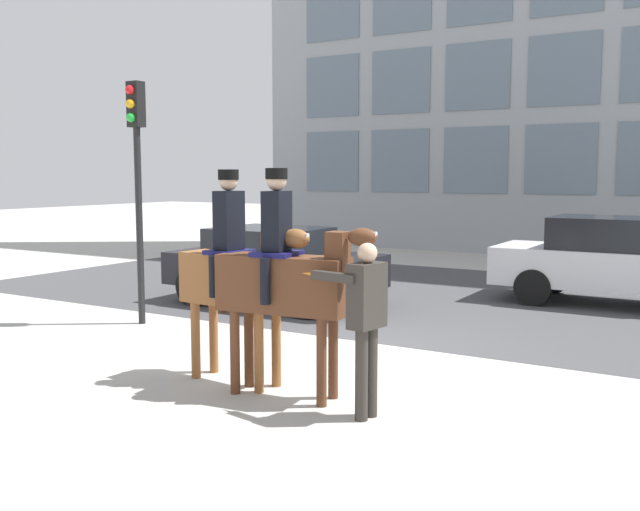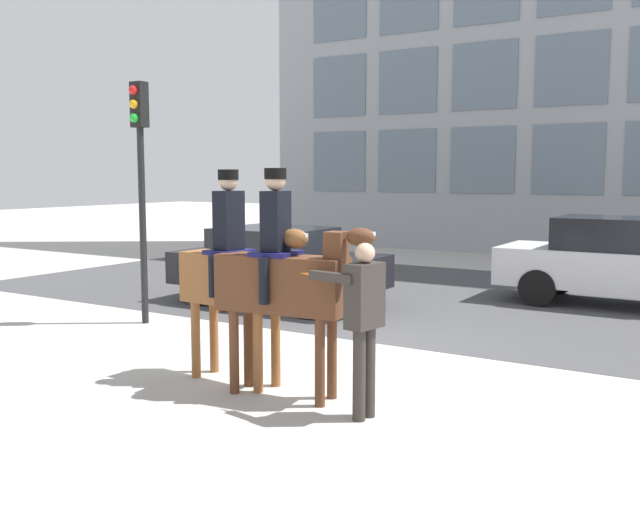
# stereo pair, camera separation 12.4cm
# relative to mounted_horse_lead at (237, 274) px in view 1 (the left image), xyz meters

# --- Properties ---
(ground_plane) EXTENTS (80.00, 80.00, 0.00)m
(ground_plane) POSITION_rel_mounted_horse_lead_xyz_m (0.36, 2.08, -1.30)
(ground_plane) COLOR #B2AFA8
(road_surface) EXTENTS (20.26, 8.50, 0.01)m
(road_surface) POSITION_rel_mounted_horse_lead_xyz_m (0.36, 6.83, -1.30)
(road_surface) COLOR #444447
(road_surface) RESTS_ON ground_plane
(mounted_horse_lead) EXTENTS (1.87, 0.65, 2.51)m
(mounted_horse_lead) POSITION_rel_mounted_horse_lead_xyz_m (0.00, 0.00, 0.00)
(mounted_horse_lead) COLOR brown
(mounted_horse_lead) RESTS_ON ground_plane
(mounted_horse_companion) EXTENTS (1.91, 0.65, 2.52)m
(mounted_horse_companion) POSITION_rel_mounted_horse_lead_xyz_m (0.78, -0.15, 0.02)
(mounted_horse_companion) COLOR #59331E
(mounted_horse_companion) RESTS_ON ground_plane
(pedestrian_bystander) EXTENTS (0.88, 0.44, 1.78)m
(pedestrian_bystander) POSITION_rel_mounted_horse_lead_xyz_m (1.86, -0.34, -0.25)
(pedestrian_bystander) COLOR #332D28
(pedestrian_bystander) RESTS_ON ground_plane
(street_car_near_lane) EXTENTS (3.93, 2.02, 1.45)m
(street_car_near_lane) POSITION_rel_mounted_horse_lead_xyz_m (-2.56, 4.46, -0.53)
(street_car_near_lane) COLOR black
(street_car_near_lane) RESTS_ON ground_plane
(street_car_far_lane) EXTENTS (4.58, 1.86, 1.66)m
(street_car_far_lane) POSITION_rel_mounted_horse_lead_xyz_m (3.11, 7.64, -0.45)
(street_car_far_lane) COLOR silver
(street_car_far_lane) RESTS_ON ground_plane
(traffic_light) EXTENTS (0.24, 0.29, 3.92)m
(traffic_light) POSITION_rel_mounted_horse_lead_xyz_m (-3.41, 1.86, 1.33)
(traffic_light) COLOR black
(traffic_light) RESTS_ON ground_plane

